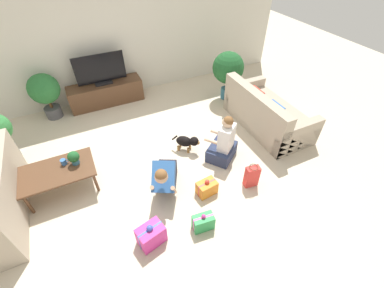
% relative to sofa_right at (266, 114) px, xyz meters
% --- Properties ---
extents(ground_plane, '(16.00, 16.00, 0.00)m').
position_rel_sofa_right_xyz_m(ground_plane, '(-2.38, -0.10, -0.29)').
color(ground_plane, beige).
extents(wall_back, '(8.40, 0.06, 2.60)m').
position_rel_sofa_right_xyz_m(wall_back, '(-2.38, 2.53, 1.01)').
color(wall_back, beige).
rests_on(wall_back, ground_plane).
extents(sofa_right, '(0.93, 1.82, 0.83)m').
position_rel_sofa_right_xyz_m(sofa_right, '(0.00, 0.00, 0.00)').
color(sofa_right, tan).
rests_on(sofa_right, ground_plane).
extents(coffee_table, '(1.05, 0.65, 0.42)m').
position_rel_sofa_right_xyz_m(coffee_table, '(-3.82, 0.03, 0.09)').
color(coffee_table, brown).
rests_on(coffee_table, ground_plane).
extents(tv_console, '(1.58, 0.45, 0.49)m').
position_rel_sofa_right_xyz_m(tv_console, '(-2.68, 2.24, -0.04)').
color(tv_console, brown).
rests_on(tv_console, ground_plane).
extents(tv, '(1.03, 0.20, 0.65)m').
position_rel_sofa_right_xyz_m(tv, '(-2.68, 2.24, 0.49)').
color(tv, black).
rests_on(tv, tv_console).
extents(potted_plant_corner_right, '(0.68, 0.68, 1.09)m').
position_rel_sofa_right_xyz_m(potted_plant_corner_right, '(-0.14, 1.26, 0.44)').
color(potted_plant_corner_right, '#336B84').
rests_on(potted_plant_corner_right, ground_plane).
extents(potted_plant_back_left, '(0.60, 0.60, 0.96)m').
position_rel_sofa_right_xyz_m(potted_plant_back_left, '(-3.82, 2.19, 0.32)').
color(potted_plant_back_left, '#4C4C51').
rests_on(potted_plant_back_left, ground_plane).
extents(person_kneeling, '(0.61, 0.79, 0.74)m').
position_rel_sofa_right_xyz_m(person_kneeling, '(-2.40, -0.69, 0.03)').
color(person_kneeling, '#23232D').
rests_on(person_kneeling, ground_plane).
extents(person_sitting, '(0.66, 0.63, 0.89)m').
position_rel_sofa_right_xyz_m(person_sitting, '(-1.23, -0.43, 0.02)').
color(person_sitting, '#283351').
rests_on(person_sitting, ground_plane).
extents(dog, '(0.40, 0.38, 0.33)m').
position_rel_sofa_right_xyz_m(dog, '(-1.71, 0.00, -0.08)').
color(dog, black).
rests_on(dog, ground_plane).
extents(gift_box_a, '(0.38, 0.31, 0.36)m').
position_rel_sofa_right_xyz_m(gift_box_a, '(-2.87, -1.40, -0.14)').
color(gift_box_a, '#CC3389').
rests_on(gift_box_a, ground_plane).
extents(gift_box_b, '(0.30, 0.19, 0.30)m').
position_rel_sofa_right_xyz_m(gift_box_b, '(-2.17, -1.51, -0.17)').
color(gift_box_b, '#2D934C').
rests_on(gift_box_b, ground_plane).
extents(gift_box_c, '(0.32, 0.23, 0.29)m').
position_rel_sofa_right_xyz_m(gift_box_c, '(-1.85, -1.00, -0.17)').
color(gift_box_c, orange).
rests_on(gift_box_c, ground_plane).
extents(gift_bag_a, '(0.23, 0.16, 0.41)m').
position_rel_sofa_right_xyz_m(gift_bag_a, '(-1.15, -1.16, -0.09)').
color(gift_bag_a, red).
rests_on(gift_bag_a, ground_plane).
extents(mug, '(0.12, 0.08, 0.09)m').
position_rel_sofa_right_xyz_m(mug, '(-3.70, 0.12, 0.17)').
color(mug, '#386BAD').
rests_on(mug, coffee_table).
extents(tabletop_plant, '(0.17, 0.17, 0.22)m').
position_rel_sofa_right_xyz_m(tabletop_plant, '(-3.54, 0.06, 0.25)').
color(tabletop_plant, '#336B84').
rests_on(tabletop_plant, coffee_table).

